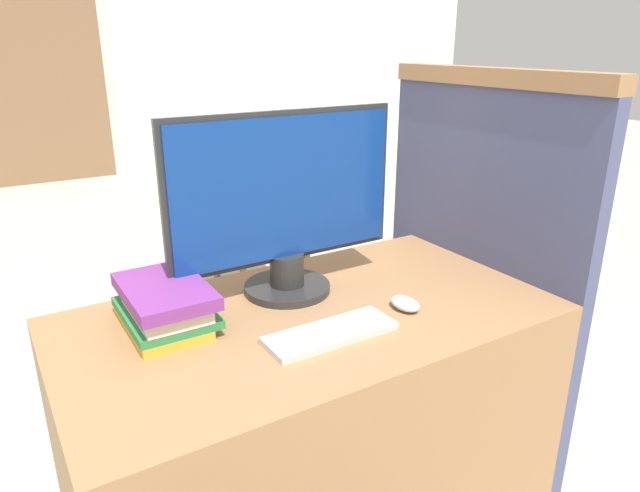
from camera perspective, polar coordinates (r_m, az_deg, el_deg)
wall_back at (r=6.92m, az=-27.61°, el=17.72°), size 12.00×0.06×2.80m
desk at (r=1.64m, az=-0.86°, el=-18.82°), size 1.22×0.67×0.77m
carrel_divider at (r=1.87m, az=15.22°, el=-3.82°), size 0.07×0.77×1.34m
monitor at (r=1.47m, az=-3.51°, el=4.18°), size 0.64×0.23×0.48m
keyboard at (r=1.32m, az=1.07°, el=-8.71°), size 0.31×0.11×0.02m
mouse at (r=1.46m, az=8.51°, el=-5.72°), size 0.06×0.09×0.03m
book_stack at (r=1.39m, az=-15.26°, el=-5.78°), size 0.19×0.28×0.11m
far_chair at (r=3.20m, az=-6.72°, el=2.93°), size 0.44×0.44×0.86m
bookshelf_far at (r=6.69m, az=-26.72°, el=14.56°), size 1.33×0.32×2.04m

